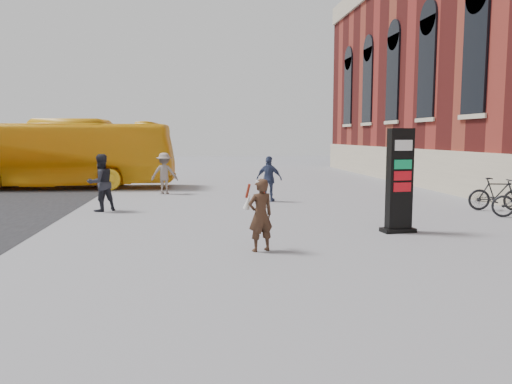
{
  "coord_description": "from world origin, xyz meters",
  "views": [
    {
      "loc": [
        -1.02,
        -10.15,
        2.4
      ],
      "look_at": [
        0.3,
        1.03,
        1.14
      ],
      "focal_mm": 35.0,
      "sensor_mm": 36.0,
      "label": 1
    }
  ],
  "objects": [
    {
      "name": "bus",
      "position": [
        -7.84,
        13.91,
        1.59
      ],
      "size": [
        11.53,
        3.25,
        3.18
      ],
      "primitive_type": "imported",
      "rotation": [
        0.0,
        0.0,
        1.52
      ],
      "color": "yellow",
      "rests_on": "road"
    },
    {
      "name": "ground",
      "position": [
        0.0,
        0.0,
        0.0
      ],
      "size": [
        100.0,
        100.0,
        0.0
      ],
      "primitive_type": "plane",
      "color": "#9E9EA3"
    },
    {
      "name": "info_pylon",
      "position": [
        3.98,
        1.69,
        1.3
      ],
      "size": [
        0.87,
        0.51,
        2.59
      ],
      "rotation": [
        0.0,
        0.0,
        0.12
      ],
      "color": "black",
      "rests_on": "ground"
    },
    {
      "name": "pedestrian_c",
      "position": [
        1.61,
        7.94,
        0.84
      ],
      "size": [
        1.06,
        0.83,
        1.67
      ],
      "primitive_type": "imported",
      "rotation": [
        0.0,
        0.0,
        2.64
      ],
      "color": "navy",
      "rests_on": "ground"
    },
    {
      "name": "woman",
      "position": [
        0.28,
        0.04,
        0.78
      ],
      "size": [
        0.7,
        0.67,
        1.53
      ],
      "rotation": [
        0.0,
        0.0,
        3.48
      ],
      "color": "#3F2B1A",
      "rests_on": "ground"
    },
    {
      "name": "pedestrian_a",
      "position": [
        -4.09,
        6.19,
        0.92
      ],
      "size": [
        1.13,
        1.1,
        1.83
      ],
      "primitive_type": "imported",
      "rotation": [
        0.0,
        0.0,
        3.82
      ],
      "color": "#24252E",
      "rests_on": "ground"
    },
    {
      "name": "bike_7",
      "position": [
        8.6,
        4.83,
        0.54
      ],
      "size": [
        1.85,
        0.87,
        1.07
      ],
      "primitive_type": "imported",
      "rotation": [
        0.0,
        0.0,
        1.36
      ],
      "color": "black",
      "rests_on": "ground"
    },
    {
      "name": "pedestrian_b",
      "position": [
        -2.38,
        10.9,
        0.86
      ],
      "size": [
        1.17,
        0.74,
        1.71
      ],
      "primitive_type": "imported",
      "rotation": [
        0.0,
        0.0,
        3.04
      ],
      "color": "gray",
      "rests_on": "ground"
    }
  ]
}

